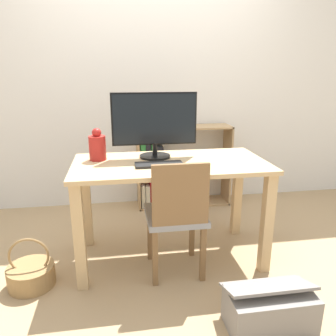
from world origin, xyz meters
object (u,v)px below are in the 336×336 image
at_px(storage_box, 269,308).
at_px(vase, 97,146).
at_px(monitor, 155,122).
at_px(keyboard, 159,164).
at_px(basket, 31,274).
at_px(bookshelf, 167,167).
at_px(chair, 177,214).

bearing_deg(storage_box, vase, 134.66).
relative_size(monitor, keyboard, 1.91).
bearing_deg(storage_box, keyboard, 125.43).
bearing_deg(basket, monitor, 21.87).
bearing_deg(vase, basket, -143.46).
height_order(basket, storage_box, basket).
distance_m(bookshelf, basket, 1.69).
bearing_deg(keyboard, basket, -172.06).
distance_m(vase, bookshelf, 1.18).
distance_m(monitor, bookshelf, 1.09).
bearing_deg(vase, storage_box, -45.34).
relative_size(bookshelf, storage_box, 2.01).
height_order(vase, bookshelf, vase).
relative_size(bookshelf, basket, 2.79).
bearing_deg(bookshelf, monitor, -104.74).
height_order(chair, storage_box, chair).
bearing_deg(chair, storage_box, -62.32).
distance_m(monitor, vase, 0.45).
relative_size(basket, storage_box, 0.72).
bearing_deg(vase, monitor, 1.40).
bearing_deg(chair, bookshelf, 75.66).
xyz_separation_m(keyboard, basket, (-0.88, -0.12, -0.69)).
distance_m(chair, basket, 1.05).
bearing_deg(monitor, basket, -158.13).
bearing_deg(vase, keyboard, -27.79).
relative_size(monitor, chair, 0.74).
xyz_separation_m(bookshelf, basket, (-1.11, -1.23, -0.34)).
xyz_separation_m(chair, basket, (-0.98, 0.03, -0.38)).
relative_size(keyboard, basket, 0.94).
bearing_deg(keyboard, storage_box, -54.57).
bearing_deg(vase, chair, -35.68).
bearing_deg(chair, keyboard, 114.65).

